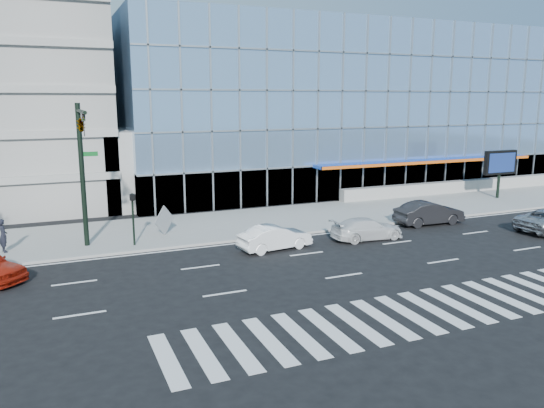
{
  "coord_description": "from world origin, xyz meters",
  "views": [
    {
      "loc": [
        -12.68,
        -25.03,
        8.37
      ],
      "look_at": [
        -0.79,
        3.0,
        2.3
      ],
      "focal_mm": 35.0,
      "sensor_mm": 36.0,
      "label": 1
    }
  ],
  "objects": [
    {
      "name": "ground",
      "position": [
        0.0,
        0.0,
        0.0
      ],
      "size": [
        160.0,
        160.0,
        0.0
      ],
      "primitive_type": "plane",
      "color": "black",
      "rests_on": "ground"
    },
    {
      "name": "sidewalk",
      "position": [
        0.0,
        8.0,
        0.07
      ],
      "size": [
        120.0,
        8.0,
        0.15
      ],
      "primitive_type": "cube",
      "color": "gray",
      "rests_on": "ground"
    },
    {
      "name": "theatre_building",
      "position": [
        14.0,
        26.0,
        7.5
      ],
      "size": [
        42.0,
        26.0,
        15.0
      ],
      "primitive_type": "cube",
      "color": "#7DA6D1",
      "rests_on": "ground"
    },
    {
      "name": "ramp_block",
      "position": [
        -6.0,
        18.0,
        3.0
      ],
      "size": [
        6.0,
        8.0,
        6.0
      ],
      "primitive_type": "cube",
      "color": "gray",
      "rests_on": "ground"
    },
    {
      "name": "retaining_wall",
      "position": [
        24.0,
        11.6,
        0.65
      ],
      "size": [
        30.0,
        0.8,
        1.0
      ],
      "primitive_type": "cube",
      "color": "gray",
      "rests_on": "sidewalk"
    },
    {
      "name": "traffic_signal",
      "position": [
        -11.0,
        4.57,
        6.16
      ],
      "size": [
        1.14,
        5.74,
        8.0
      ],
      "color": "black",
      "rests_on": "sidewalk"
    },
    {
      "name": "ped_signal_post",
      "position": [
        -8.5,
        4.94,
        2.14
      ],
      "size": [
        0.3,
        0.33,
        3.0
      ],
      "color": "black",
      "rests_on": "sidewalk"
    },
    {
      "name": "marquee_sign",
      "position": [
        22.0,
        7.99,
        3.07
      ],
      "size": [
        3.2,
        0.43,
        4.0
      ],
      "color": "black",
      "rests_on": "sidewalk"
    },
    {
      "name": "white_suv",
      "position": [
        4.74,
        1.33,
        0.65
      ],
      "size": [
        4.56,
        2.0,
        1.3
      ],
      "primitive_type": "imported",
      "rotation": [
        0.0,
        0.0,
        1.53
      ],
      "color": "silver",
      "rests_on": "ground"
    },
    {
      "name": "white_sedan",
      "position": [
        -1.26,
        1.49,
        0.7
      ],
      "size": [
        4.39,
        2.04,
        1.39
      ],
      "primitive_type": "imported",
      "rotation": [
        0.0,
        0.0,
        1.71
      ],
      "color": "white",
      "rests_on": "ground"
    },
    {
      "name": "dark_sedan",
      "position": [
        10.74,
        3.0,
        0.78
      ],
      "size": [
        4.82,
        1.82,
        1.57
      ],
      "primitive_type": "imported",
      "rotation": [
        0.0,
        0.0,
        1.54
      ],
      "color": "black",
      "rests_on": "ground"
    },
    {
      "name": "pedestrian",
      "position": [
        -15.25,
        6.3,
        1.07
      ],
      "size": [
        0.64,
        0.78,
        1.85
      ],
      "primitive_type": "imported",
      "rotation": [
        0.0,
        0.0,
        1.9
      ],
      "color": "black",
      "rests_on": "sidewalk"
    },
    {
      "name": "tilted_panel",
      "position": [
        -6.43,
        6.61,
        1.07
      ],
      "size": [
        1.45,
        1.22,
        1.84
      ],
      "primitive_type": "cube",
      "rotation": [
        0.0,
        0.8,
        0.69
      ],
      "color": "gray",
      "rests_on": "sidewalk"
    }
  ]
}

